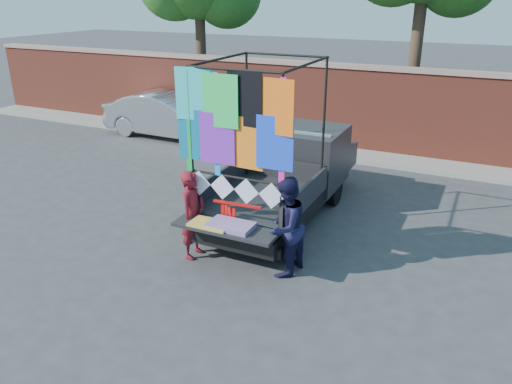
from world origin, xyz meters
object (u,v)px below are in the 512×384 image
at_px(pickup_truck, 292,172).
at_px(man, 285,227).
at_px(woman, 193,215).
at_px(sedan, 169,115).

distance_m(pickup_truck, man, 2.85).
bearing_deg(man, woman, -78.05).
height_order(sedan, woman, woman).
bearing_deg(pickup_truck, woman, -105.70).
xyz_separation_m(sedan, man, (6.91, -6.55, 0.15)).
relative_size(sedan, man, 2.53).
bearing_deg(sedan, woman, -142.09).
distance_m(pickup_truck, woman, 2.95).
xyz_separation_m(sedan, woman, (5.16, -6.70, 0.09)).
bearing_deg(man, pickup_truck, -153.66).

